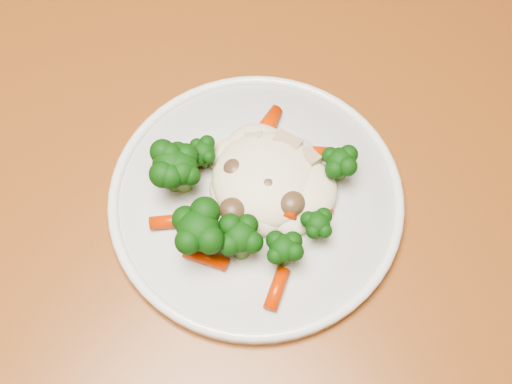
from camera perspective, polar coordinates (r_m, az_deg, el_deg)
dining_table at (r=0.74m, az=0.56°, el=2.69°), size 1.31×1.10×0.75m
plate at (r=0.59m, az=0.00°, el=-0.62°), size 0.27×0.27×0.01m
meal at (r=0.56m, az=-1.19°, el=0.20°), size 0.17×0.18×0.05m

